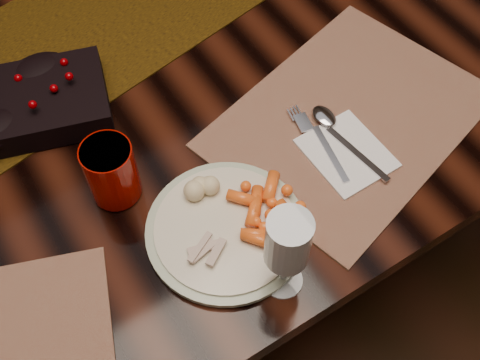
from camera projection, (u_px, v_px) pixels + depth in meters
floor at (188, 261)px, 1.69m from camera, size 5.00×5.00×0.00m
dining_table at (176, 191)px, 1.38m from camera, size 1.80×1.00×0.75m
table_runner at (88, 31)px, 1.13m from camera, size 1.67×0.65×0.00m
centerpiece at (9, 105)px, 0.98m from camera, size 0.35×0.25×0.06m
placemat_main at (349, 119)px, 1.01m from camera, size 0.52×0.44×0.00m
dinner_plate at (226, 229)px, 0.89m from camera, size 0.29×0.29×0.01m
baby_carrots at (270, 206)px, 0.89m from camera, size 0.13×0.11×0.02m
mashed_potatoes at (195, 177)px, 0.90m from camera, size 0.09×0.09×0.04m
turkey_shreds at (203, 251)px, 0.85m from camera, size 0.09×0.08×0.02m
napkin at (347, 153)px, 0.97m from camera, size 0.12×0.14×0.00m
fork at (323, 145)px, 0.97m from camera, size 0.05×0.15×0.00m
spoon at (347, 142)px, 0.97m from camera, size 0.05×0.17×0.00m
red_cup at (111, 172)px, 0.89m from camera, size 0.09×0.09×0.10m
wine_glass at (286, 255)px, 0.78m from camera, size 0.07×0.07×0.17m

